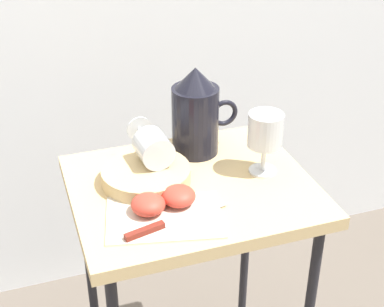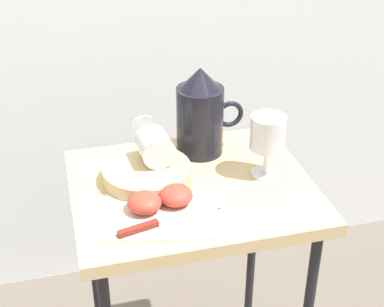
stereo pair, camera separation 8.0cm
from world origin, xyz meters
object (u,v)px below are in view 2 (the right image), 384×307
object	(u,v)px
apple_half_right	(176,195)
wine_glass_upright	(267,135)
wine_glass_tipped_near	(154,146)
knife	(156,224)
apple_half_left	(145,202)
basket_tray	(147,173)
table	(192,214)
pitcher	(200,119)

from	to	relation	value
apple_half_right	wine_glass_upright	bearing A→B (deg)	17.29
wine_glass_tipped_near	wine_glass_upright	bearing A→B (deg)	-14.65
knife	apple_half_right	bearing A→B (deg)	49.61
wine_glass_upright	apple_half_left	world-z (taller)	wine_glass_upright
wine_glass_tipped_near	basket_tray	bearing A→B (deg)	-136.69
wine_glass_tipped_near	apple_half_left	bearing A→B (deg)	-109.57
wine_glass_tipped_near	apple_half_left	size ratio (longest dim) A/B	2.05
table	knife	world-z (taller)	knife
apple_half_right	knife	distance (m)	0.09
table	wine_glass_upright	distance (m)	0.25
apple_half_left	basket_tray	bearing A→B (deg)	77.40
apple_half_right	knife	xyz separation A→B (m)	(-0.06, -0.07, -0.02)
table	wine_glass_tipped_near	bearing A→B (deg)	136.27
wine_glass_tipped_near	knife	world-z (taller)	wine_glass_tipped_near
basket_tray	apple_half_right	size ratio (longest dim) A/B	2.80
basket_tray	knife	bearing A→B (deg)	-94.63
pitcher	wine_glass_upright	distance (m)	0.18
wine_glass_tipped_near	apple_half_right	xyz separation A→B (m)	(0.02, -0.13, -0.05)
wine_glass_upright	wine_glass_tipped_near	size ratio (longest dim) A/B	1.01
table	wine_glass_upright	world-z (taller)	wine_glass_upright
basket_tray	apple_half_right	bearing A→B (deg)	-69.34
basket_tray	apple_half_left	bearing A→B (deg)	-102.60
basket_tray	apple_half_right	xyz separation A→B (m)	(0.04, -0.11, 0.01)
wine_glass_upright	knife	world-z (taller)	wine_glass_upright
apple_half_left	apple_half_right	distance (m)	0.07
wine_glass_upright	apple_half_left	size ratio (longest dim) A/B	2.07
apple_half_left	knife	xyz separation A→B (m)	(0.01, -0.06, -0.02)
table	apple_half_right	bearing A→B (deg)	-127.94
basket_tray	wine_glass_upright	xyz separation A→B (m)	(0.27, -0.04, 0.08)
wine_glass_tipped_near	apple_half_left	xyz separation A→B (m)	(-0.05, -0.14, -0.05)
basket_tray	pitcher	bearing A→B (deg)	32.53
basket_tray	apple_half_left	world-z (taller)	apple_half_left
pitcher	apple_half_left	xyz separation A→B (m)	(-0.18, -0.22, -0.07)
apple_half_left	apple_half_right	size ratio (longest dim) A/B	1.00
basket_tray	knife	size ratio (longest dim) A/B	0.87
table	wine_glass_upright	bearing A→B (deg)	1.13
apple_half_right	table	bearing A→B (deg)	52.06
basket_tray	pitcher	size ratio (longest dim) A/B	0.91
apple_half_right	knife	world-z (taller)	apple_half_right
pitcher	apple_half_left	distance (m)	0.29
wine_glass_tipped_near	apple_half_right	size ratio (longest dim) A/B	2.05
basket_tray	wine_glass_tipped_near	world-z (taller)	wine_glass_tipped_near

